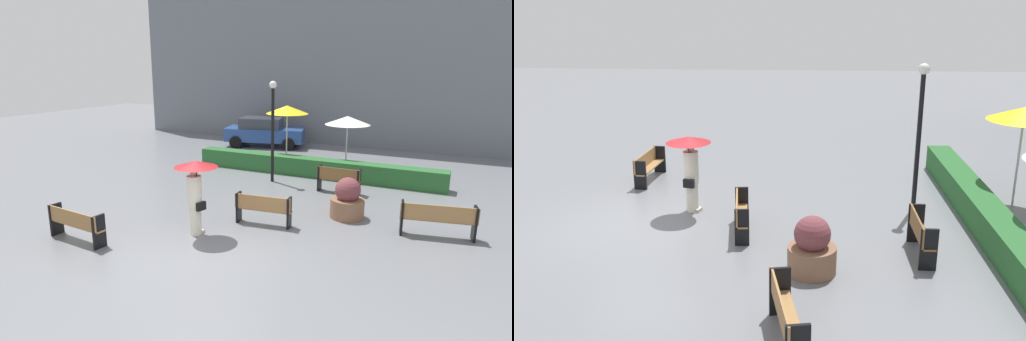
# 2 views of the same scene
# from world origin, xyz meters

# --- Properties ---
(ground_plane) EXTENTS (60.00, 60.00, 0.00)m
(ground_plane) POSITION_xyz_m (0.00, 0.00, 0.00)
(ground_plane) COLOR slate
(bench_mid_center) EXTENTS (1.64, 0.50, 0.87)m
(bench_mid_center) POSITION_xyz_m (0.42, 2.61, 0.51)
(bench_mid_center) COLOR #9E7242
(bench_mid_center) RESTS_ON ground
(bench_far_right) EXTENTS (1.92, 0.72, 0.91)m
(bench_far_right) POSITION_xyz_m (4.86, 3.83, 0.54)
(bench_far_right) COLOR #9E7242
(bench_far_right) RESTS_ON ground
(bench_near_left) EXTENTS (1.84, 0.52, 0.85)m
(bench_near_left) POSITION_xyz_m (-3.33, -0.59, 0.50)
(bench_near_left) COLOR #9E7242
(bench_near_left) RESTS_ON ground
(bench_back_row) EXTENTS (1.53, 0.36, 0.91)m
(bench_back_row) POSITION_xyz_m (1.41, 6.59, 0.53)
(bench_back_row) COLOR brown
(bench_back_row) RESTS_ON ground
(pedestrian_with_umbrella) EXTENTS (1.13, 1.13, 2.01)m
(pedestrian_with_umbrella) POSITION_xyz_m (-0.85, 1.19, 1.38)
(pedestrian_with_umbrella) COLOR silver
(pedestrian_with_umbrella) RESTS_ON ground
(planter_pot) EXTENTS (0.99, 0.99, 1.21)m
(planter_pot) POSITION_xyz_m (2.36, 4.27, 0.52)
(planter_pot) COLOR brown
(planter_pot) RESTS_ON ground
(lamp_post) EXTENTS (0.28, 0.28, 3.81)m
(lamp_post) POSITION_xyz_m (-1.30, 6.95, 2.34)
(lamp_post) COLOR black
(lamp_post) RESTS_ON ground
(patio_umbrella_yellow) EXTENTS (1.84, 1.84, 2.66)m
(patio_umbrella_yellow) POSITION_xyz_m (-1.87, 9.68, 2.47)
(patio_umbrella_yellow) COLOR silver
(patio_umbrella_yellow) RESTS_ON ground
(hedge_strip) EXTENTS (10.14, 0.70, 0.73)m
(hedge_strip) POSITION_xyz_m (-0.19, 8.40, 0.37)
(hedge_strip) COLOR #28602D
(hedge_strip) RESTS_ON ground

